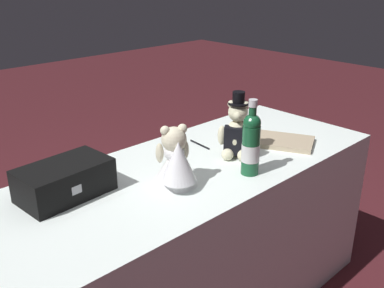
# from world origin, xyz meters

# --- Properties ---
(reception_table) EXTENTS (1.81, 0.71, 0.77)m
(reception_table) POSITION_xyz_m (0.00, 0.00, 0.39)
(reception_table) COLOR white
(reception_table) RESTS_ON ground_plane
(teddy_bear_groom) EXTENTS (0.16, 0.16, 0.29)m
(teddy_bear_groom) POSITION_xyz_m (0.22, -0.06, 0.88)
(teddy_bear_groom) COLOR beige
(teddy_bear_groom) RESTS_ON reception_table
(teddy_bear_bride) EXTENTS (0.21, 0.23, 0.24)m
(teddy_bear_bride) POSITION_xyz_m (-0.17, -0.08, 0.87)
(teddy_bear_bride) COLOR white
(teddy_bear_bride) RESTS_ON reception_table
(champagne_bottle) EXTENTS (0.07, 0.07, 0.31)m
(champagne_bottle) POSITION_xyz_m (0.12, -0.21, 0.90)
(champagne_bottle) COLOR #15502D
(champagne_bottle) RESTS_ON reception_table
(signing_pen) EXTENTS (0.02, 0.14, 0.01)m
(signing_pen) POSITION_xyz_m (0.19, 0.15, 0.77)
(signing_pen) COLOR black
(signing_pen) RESTS_ON reception_table
(gift_case_black) EXTENTS (0.34, 0.22, 0.12)m
(gift_case_black) POSITION_xyz_m (-0.52, 0.13, 0.83)
(gift_case_black) COLOR black
(gift_case_black) RESTS_ON reception_table
(guestbook) EXTENTS (0.31, 0.36, 0.02)m
(guestbook) POSITION_xyz_m (0.48, -0.11, 0.78)
(guestbook) COLOR tan
(guestbook) RESTS_ON reception_table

